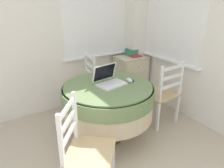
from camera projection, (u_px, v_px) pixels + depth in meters
corner_room_shell at (126, 33)px, 2.61m from camera, size 4.45×4.52×2.55m
round_dining_table at (108, 99)px, 2.60m from camera, size 1.09×1.09×0.72m
laptop at (109, 80)px, 2.56m from camera, size 0.37×0.32×0.22m
computer_mouse at (129, 80)px, 2.62m from camera, size 0.06×0.10×0.05m
cell_phone at (131, 80)px, 2.67m from camera, size 0.08×0.11×0.01m
dining_chair_near_back_window at (83, 85)px, 3.30m from camera, size 0.46×0.49×0.91m
dining_chair_near_right_window at (162, 94)px, 2.99m from camera, size 0.46×0.43×0.91m
dining_chair_camera_near at (85, 151)px, 1.90m from camera, size 0.59×0.60×0.91m
corner_cabinet at (131, 76)px, 3.85m from camera, size 0.52×0.43×0.73m
storage_box at (131, 52)px, 3.74m from camera, size 0.16×0.18×0.11m
book_on_cabinet at (135, 56)px, 3.69m from camera, size 0.18×0.18×0.02m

